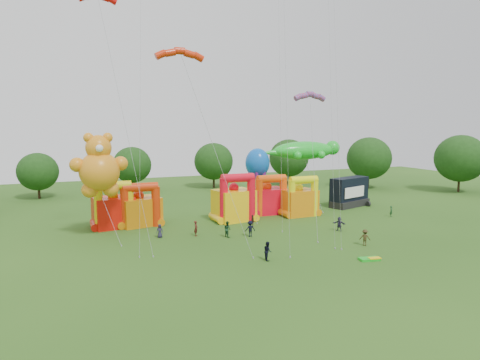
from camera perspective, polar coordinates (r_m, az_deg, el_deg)
name	(u,v)px	position (r m, az deg, el deg)	size (l,w,h in m)	color
ground	(337,285)	(37.85, 12.77, -13.52)	(160.00, 160.00, 0.00)	#254C15
tree_ring	(322,212)	(35.96, 10.87, -4.19)	(126.98, 129.12, 12.07)	#352314
bouncy_castle_0	(114,210)	(58.40, -16.50, -3.80)	(5.44, 4.62, 6.27)	red
bouncy_castle_1	(139,209)	(58.74, -13.27, -3.76)	(5.94, 5.18, 5.91)	orange
bouncy_castle_2	(235,203)	(59.93, -0.74, -3.02)	(5.82, 4.98, 6.80)	yellow
bouncy_castle_3	(268,198)	(64.96, 3.73, -2.47)	(5.26, 4.29, 6.06)	red
bouncy_castle_4	(299,200)	(64.10, 7.90, -2.67)	(5.03, 4.10, 6.02)	orange
stage_trailer	(349,192)	(72.78, 14.37, -1.61)	(7.90, 4.98, 4.85)	black
teddy_bear_kite	(102,180)	(52.12, -17.91, -0.01)	(6.56, 6.91, 12.59)	orange
gecko_kite	(306,156)	(69.74, 8.73, 3.22)	(14.35, 7.84, 10.89)	green
octopus_kite	(257,189)	(64.01, 2.32, -1.26)	(5.97, 10.77, 9.87)	blue
parafoil_kites	(198,144)	(45.03, -5.62, 4.85)	(28.72, 10.49, 27.62)	red
diamond_kites	(277,105)	(48.79, 4.90, 10.00)	(23.26, 16.22, 34.85)	#F00B38
folded_kite_bundle	(370,259)	(45.13, 16.93, -10.03)	(2.14, 1.36, 0.31)	green
spectator_0	(160,231)	(52.17, -10.65, -6.70)	(0.80, 0.52, 1.64)	#25223A
spectator_1	(196,228)	(52.34, -5.90, -6.44)	(0.68, 0.44, 1.86)	#4C1C15
spectator_2	(227,229)	(51.57, -1.70, -6.57)	(0.94, 0.73, 1.94)	#193E22
spectator_3	(250,229)	(51.77, 1.36, -6.50)	(1.26, 0.72, 1.95)	black
spectator_4	(253,221)	(56.52, 1.69, -5.48)	(0.96, 0.40, 1.64)	#3D2918
spectator_5	(339,224)	(55.92, 13.10, -5.72)	(1.68, 0.54, 1.81)	#26223A
spectator_6	(300,210)	(63.58, 8.05, -4.00)	(0.91, 0.59, 1.87)	#521817
spectator_7	(391,211)	(66.64, 19.51, -3.96)	(0.58, 0.38, 1.58)	#1A421F
spectator_8	(268,251)	(43.09, 3.70, -9.42)	(0.92, 0.72, 1.90)	black
spectator_9	(365,238)	(50.00, 16.32, -7.37)	(1.19, 0.68, 1.84)	#392F17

